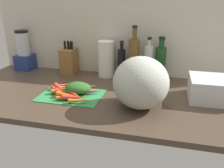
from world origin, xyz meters
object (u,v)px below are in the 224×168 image
at_px(blender_appliance, 24,53).
at_px(bottle_1, 134,58).
at_px(winter_squash, 141,83).
at_px(knife_block, 69,61).
at_px(carrot_6, 68,98).
at_px(bottle_0, 121,62).
at_px(carrot_11, 81,101).
at_px(cutting_board, 71,95).
at_px(carrot_2, 70,96).
at_px(carrot_9, 64,87).
at_px(bottle_2, 148,63).
at_px(bottle_3, 160,62).
at_px(paper_towel_roll, 106,59).
at_px(carrot_8, 64,90).
at_px(carrot_10, 63,92).
at_px(carrot_4, 65,85).
at_px(carrot_12, 75,97).
at_px(carrot_7, 76,95).
at_px(carrot_3, 61,89).
at_px(carrot_1, 62,95).
at_px(dish_rack, 213,89).
at_px(carrot_5, 85,86).
at_px(carrot_0, 93,91).

bearing_deg(blender_appliance, bottle_1, -1.35).
distance_m(blender_appliance, bottle_1, 0.84).
xyz_separation_m(winter_squash, knife_block, (-0.57, 0.43, -0.04)).
xyz_separation_m(carrot_6, bottle_0, (0.20, 0.46, 0.09)).
relative_size(carrot_11, bottle_0, 0.51).
distance_m(cutting_board, blender_appliance, 0.68).
bearing_deg(knife_block, carrot_2, -66.69).
relative_size(carrot_6, knife_block, 0.51).
relative_size(carrot_9, bottle_2, 0.47).
relative_size(cutting_board, bottle_3, 1.22).
xyz_separation_m(paper_towel_roll, bottle_0, (0.11, 0.01, -0.02)).
distance_m(carrot_8, winter_squash, 0.47).
xyz_separation_m(cutting_board, winter_squash, (0.40, -0.05, 0.13)).
relative_size(carrot_9, carrot_10, 0.99).
distance_m(carrot_4, knife_block, 0.30).
relative_size(carrot_12, bottle_2, 0.45).
relative_size(carrot_7, carrot_10, 0.96).
height_order(paper_towel_roll, bottle_3, bottle_3).
xyz_separation_m(carrot_2, paper_towel_roll, (0.09, 0.44, 0.10)).
relative_size(carrot_2, blender_appliance, 0.55).
xyz_separation_m(carrot_3, paper_towel_roll, (0.18, 0.36, 0.10)).
relative_size(carrot_1, dish_rack, 0.68).
height_order(blender_appliance, dish_rack, blender_appliance).
bearing_deg(carrot_5, carrot_2, -100.15).
bearing_deg(carrot_10, bottle_2, 40.00).
distance_m(carrot_7, carrot_10, 0.10).
distance_m(carrot_10, bottle_3, 0.66).
relative_size(carrot_10, carrot_11, 1.06).
relative_size(carrot_10, winter_squash, 0.49).
xyz_separation_m(carrot_2, carrot_10, (-0.06, 0.05, -0.00)).
height_order(carrot_6, carrot_12, carrot_12).
height_order(carrot_4, blender_appliance, blender_appliance).
relative_size(cutting_board, bottle_1, 0.99).
bearing_deg(bottle_3, carrot_6, -135.20).
height_order(carrot_1, bottle_1, bottle_1).
height_order(carrot_10, carrot_12, carrot_12).
height_order(carrot_0, knife_block, knife_block).
bearing_deg(carrot_3, carrot_1, -61.02).
bearing_deg(bottle_0, carrot_12, -109.74).
bearing_deg(knife_block, winter_squash, -36.98).
relative_size(carrot_7, carrot_9, 0.97).
relative_size(carrot_8, carrot_11, 1.22).
bearing_deg(carrot_9, winter_squash, -13.73).
xyz_separation_m(carrot_5, bottle_0, (0.17, 0.29, 0.09)).
xyz_separation_m(carrot_8, bottle_1, (0.36, 0.34, 0.13)).
height_order(blender_appliance, bottle_3, blender_appliance).
bearing_deg(winter_squash, carrot_2, -178.95).
distance_m(bottle_2, bottle_3, 0.08).
height_order(carrot_0, winter_squash, winter_squash).
height_order(carrot_11, paper_towel_roll, paper_towel_roll).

